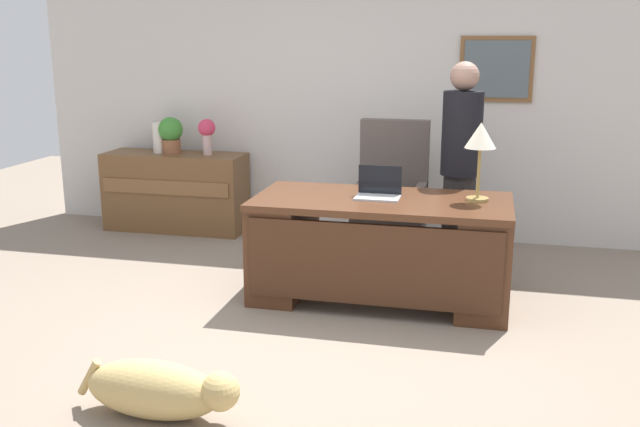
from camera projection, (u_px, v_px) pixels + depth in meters
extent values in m
plane|color=gray|center=(318.00, 335.00, 4.66)|extent=(12.00, 12.00, 0.00)
cube|color=silver|center=(382.00, 97.00, 6.78)|extent=(7.00, 0.12, 2.70)
cube|color=brown|center=(496.00, 69.00, 6.41)|extent=(0.66, 0.03, 0.59)
cube|color=#536065|center=(496.00, 69.00, 6.39)|extent=(0.58, 0.01, 0.51)
cube|color=#4C2B19|center=(382.00, 202.00, 5.14)|extent=(1.85, 0.90, 0.05)
cube|color=#4C2B19|center=(284.00, 246.00, 5.40)|extent=(0.36, 0.84, 0.72)
cube|color=#4C2B19|center=(484.00, 260.00, 5.06)|extent=(0.36, 0.84, 0.72)
cube|color=#412415|center=(371.00, 265.00, 4.83)|extent=(1.75, 0.04, 0.57)
cube|color=brown|center=(176.00, 192.00, 7.14)|extent=(1.42, 0.48, 0.78)
cube|color=brown|center=(165.00, 187.00, 6.89)|extent=(1.32, 0.02, 0.14)
cube|color=#564C47|center=(389.00, 220.00, 6.13)|extent=(0.60, 0.58, 0.18)
cylinder|color=black|center=(389.00, 245.00, 6.19)|extent=(0.10, 0.10, 0.28)
cylinder|color=black|center=(388.00, 257.00, 6.21)|extent=(0.52, 0.52, 0.05)
cube|color=#564C47|center=(394.00, 162.00, 6.24)|extent=(0.60, 0.12, 0.75)
cube|color=#564C47|center=(360.00, 195.00, 6.14)|extent=(0.08, 0.50, 0.22)
cube|color=#564C47|center=(420.00, 199.00, 6.02)|extent=(0.08, 0.50, 0.22)
cylinder|color=#262323|center=(458.00, 224.00, 5.82)|extent=(0.26, 0.26, 0.83)
cylinder|color=black|center=(462.00, 133.00, 5.63)|extent=(0.32, 0.32, 0.67)
sphere|color=#9A7364|center=(465.00, 76.00, 5.53)|extent=(0.23, 0.23, 0.23)
ellipsoid|color=tan|center=(153.00, 389.00, 3.63)|extent=(0.75, 0.32, 0.30)
sphere|color=tan|center=(220.00, 391.00, 3.53)|extent=(0.20, 0.20, 0.20)
cylinder|color=tan|center=(89.00, 377.00, 3.72)|extent=(0.15, 0.05, 0.21)
cube|color=#B2B5BA|center=(378.00, 198.00, 5.13)|extent=(0.32, 0.22, 0.01)
cube|color=black|center=(380.00, 180.00, 5.20)|extent=(0.32, 0.01, 0.21)
cylinder|color=#9E8447|center=(477.00, 199.00, 5.06)|extent=(0.16, 0.16, 0.02)
cylinder|color=#9E8447|center=(479.00, 173.00, 5.01)|extent=(0.02, 0.02, 0.36)
cone|color=silver|center=(481.00, 135.00, 4.95)|extent=(0.22, 0.22, 0.18)
cylinder|color=#C5A4A1|center=(207.00, 145.00, 6.94)|extent=(0.09, 0.09, 0.20)
sphere|color=#D5385B|center=(207.00, 128.00, 6.90)|extent=(0.17, 0.17, 0.17)
cylinder|color=silver|center=(159.00, 138.00, 7.05)|extent=(0.12, 0.12, 0.30)
cylinder|color=brown|center=(171.00, 146.00, 7.04)|extent=(0.18, 0.18, 0.14)
sphere|color=#3D8933|center=(171.00, 129.00, 7.00)|extent=(0.24, 0.24, 0.24)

